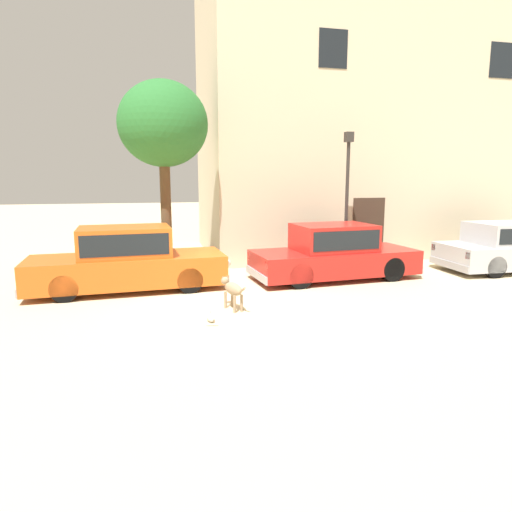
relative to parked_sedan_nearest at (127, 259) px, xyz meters
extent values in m
plane|color=#CCB78E|center=(2.36, -1.22, -0.77)|extent=(80.00, 80.00, 0.00)
cube|color=#D15619|center=(0.01, 0.00, -0.26)|extent=(4.76, 1.97, 0.70)
cube|color=#D15619|center=(-0.03, 0.00, 0.44)|extent=(2.23, 1.58, 0.71)
cube|color=black|center=(-0.03, 0.00, 0.45)|extent=(2.06, 1.60, 0.50)
cube|color=#999BA0|center=(2.33, 0.14, -0.51)|extent=(0.22, 1.66, 0.20)
cube|color=#999BA0|center=(-2.30, -0.14, -0.51)|extent=(0.22, 1.66, 0.20)
sphere|color=silver|center=(2.32, 0.81, -0.11)|extent=(0.20, 0.20, 0.20)
sphere|color=silver|center=(2.40, -0.52, -0.11)|extent=(0.20, 0.20, 0.20)
cube|color=red|center=(-2.34, 0.59, -0.09)|extent=(0.05, 0.18, 0.18)
cube|color=red|center=(-2.25, -0.86, -0.09)|extent=(0.05, 0.18, 0.18)
cylinder|color=black|center=(1.37, 0.83, -0.45)|extent=(0.64, 0.24, 0.62)
cylinder|color=black|center=(1.46, -0.66, -0.45)|extent=(0.64, 0.24, 0.62)
cylinder|color=black|center=(-1.43, 0.66, -0.45)|extent=(0.64, 0.24, 0.62)
cylinder|color=black|center=(-1.34, -0.83, -0.45)|extent=(0.64, 0.24, 0.62)
cube|color=#AD1E19|center=(5.45, 0.00, -0.30)|extent=(4.58, 2.09, 0.64)
cube|color=#AD1E19|center=(5.41, -0.01, 0.38)|extent=(2.16, 1.66, 0.71)
cube|color=black|center=(5.41, -0.01, 0.39)|extent=(2.00, 1.67, 0.50)
cube|color=#999BA0|center=(7.65, 0.17, -0.51)|extent=(0.26, 1.72, 0.20)
cube|color=#999BA0|center=(3.25, -0.18, -0.51)|extent=(0.26, 1.72, 0.20)
sphere|color=silver|center=(7.63, 0.87, -0.15)|extent=(0.20, 0.20, 0.20)
sphere|color=silver|center=(7.74, -0.52, -0.15)|extent=(0.20, 0.20, 0.20)
cube|color=red|center=(3.19, 0.57, -0.14)|extent=(0.05, 0.18, 0.18)
cube|color=red|center=(3.31, -0.93, -0.14)|extent=(0.05, 0.18, 0.18)
cylinder|color=black|center=(6.73, 0.88, -0.44)|extent=(0.66, 0.25, 0.65)
cylinder|color=black|center=(6.85, -0.67, -0.44)|extent=(0.66, 0.25, 0.65)
cylinder|color=black|center=(4.06, 0.66, -0.44)|extent=(0.66, 0.25, 0.65)
cylinder|color=black|center=(4.18, -0.88, -0.44)|extent=(0.66, 0.25, 0.65)
cube|color=#B2B5BA|center=(10.92, -0.17, 0.36)|extent=(2.21, 1.61, 0.62)
cube|color=black|center=(10.92, -0.17, 0.37)|extent=(2.04, 1.63, 0.44)
cube|color=#999BA0|center=(8.98, -0.13, -0.51)|extent=(0.16, 1.78, 0.20)
cube|color=red|center=(9.00, 0.66, -0.12)|extent=(0.04, 0.18, 0.18)
cube|color=red|center=(8.97, -0.92, -0.12)|extent=(0.04, 0.18, 0.18)
cylinder|color=black|center=(9.85, 0.66, -0.46)|extent=(0.62, 0.21, 0.61)
cylinder|color=black|center=(9.82, -0.96, -0.46)|extent=(0.62, 0.21, 0.61)
cube|color=beige|center=(9.53, 4.86, 4.05)|extent=(13.85, 5.79, 9.63)
cube|color=#38281E|center=(7.45, 1.96, 0.28)|extent=(1.10, 0.02, 2.10)
cube|color=black|center=(6.06, 1.96, 5.74)|extent=(0.90, 0.02, 1.10)
cube|color=black|center=(11.95, 1.96, 5.74)|extent=(0.90, 0.02, 1.10)
cylinder|color=#997F60|center=(2.09, -2.11, -0.59)|extent=(0.06, 0.06, 0.36)
cylinder|color=#997F60|center=(2.24, -2.06, -0.59)|extent=(0.06, 0.06, 0.36)
cylinder|color=#997F60|center=(2.21, -2.50, -0.59)|extent=(0.06, 0.06, 0.36)
cylinder|color=#997F60|center=(2.37, -2.45, -0.59)|extent=(0.06, 0.06, 0.36)
ellipsoid|color=#997F60|center=(2.23, -2.28, -0.32)|extent=(0.40, 0.66, 0.26)
sphere|color=#997F60|center=(2.11, -1.93, -0.21)|extent=(0.17, 0.17, 0.17)
cone|color=#997F60|center=(2.08, -1.84, -0.23)|extent=(0.12, 0.12, 0.09)
cone|color=#997F60|center=(2.06, -1.94, -0.14)|extent=(0.08, 0.08, 0.08)
cone|color=#997F60|center=(2.16, -1.91, -0.14)|extent=(0.08, 0.08, 0.08)
cylinder|color=#997F60|center=(2.35, -2.65, -0.26)|extent=(0.11, 0.21, 0.16)
ellipsoid|color=beige|center=(1.65, -2.91, -0.69)|extent=(0.16, 0.41, 0.14)
sphere|color=beige|center=(1.64, -2.68, -0.67)|extent=(0.11, 0.11, 0.11)
cone|color=beige|center=(1.61, -2.68, -0.63)|extent=(0.04, 0.04, 0.05)
cone|color=beige|center=(1.67, -2.67, -0.63)|extent=(0.04, 0.04, 0.05)
cylinder|color=beige|center=(1.65, -3.22, -0.74)|extent=(0.22, 0.07, 0.04)
cylinder|color=#2D2B28|center=(6.21, 0.97, 1.11)|extent=(0.10, 0.10, 3.74)
cube|color=#2D2B28|center=(6.21, 0.97, 3.12)|extent=(0.22, 0.22, 0.28)
sphere|color=silver|center=(6.21, 0.97, 3.12)|extent=(0.18, 0.18, 0.18)
cylinder|color=brown|center=(1.03, 1.59, 0.87)|extent=(0.29, 0.29, 3.27)
ellipsoid|color=#286B2D|center=(1.03, 1.59, 3.41)|extent=(2.44, 2.19, 2.31)
camera|label=1|loc=(0.61, -11.23, 1.99)|focal=31.40mm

